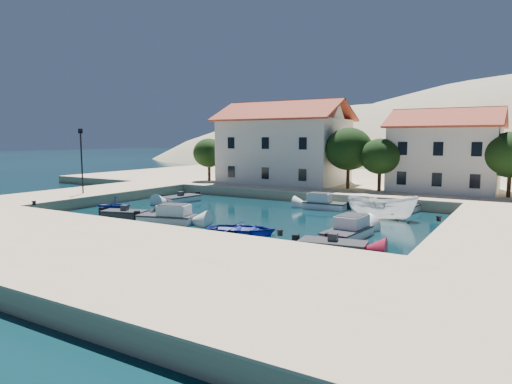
% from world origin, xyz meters
% --- Properties ---
extents(ground, '(400.00, 400.00, 0.00)m').
position_xyz_m(ground, '(0.00, 0.00, 0.00)').
color(ground, black).
rests_on(ground, ground).
extents(quay_south, '(52.00, 12.00, 1.00)m').
position_xyz_m(quay_south, '(0.00, -6.00, 0.50)').
color(quay_south, '#C9AD89').
rests_on(quay_south, ground).
extents(quay_west, '(8.00, 20.00, 1.00)m').
position_xyz_m(quay_west, '(-19.00, 10.00, 0.50)').
color(quay_west, '#C9AD89').
rests_on(quay_west, ground).
extents(quay_north, '(80.00, 36.00, 1.00)m').
position_xyz_m(quay_north, '(2.00, 38.00, 0.50)').
color(quay_north, '#C9AD89').
rests_on(quay_north, ground).
extents(building_left, '(14.70, 9.45, 9.70)m').
position_xyz_m(building_left, '(-6.00, 28.00, 5.94)').
color(building_left, white).
rests_on(building_left, quay_north).
extents(building_mid, '(10.50, 8.40, 8.30)m').
position_xyz_m(building_mid, '(12.00, 29.00, 5.22)').
color(building_mid, white).
rests_on(building_mid, quay_north).
extents(trees, '(37.30, 5.30, 6.45)m').
position_xyz_m(trees, '(4.51, 25.46, 4.84)').
color(trees, '#382314').
rests_on(trees, quay_north).
extents(lamppost, '(0.35, 0.25, 6.22)m').
position_xyz_m(lamppost, '(-17.50, 8.00, 4.75)').
color(lamppost, black).
rests_on(lamppost, quay_west).
extents(bollards, '(29.36, 9.56, 0.30)m').
position_xyz_m(bollards, '(2.80, 3.87, 1.15)').
color(bollards, black).
rests_on(bollards, ground).
extents(motorboat_grey_sw, '(3.77, 2.50, 1.25)m').
position_xyz_m(motorboat_grey_sw, '(-7.83, 4.28, 0.30)').
color(motorboat_grey_sw, '#2F3034').
rests_on(motorboat_grey_sw, ground).
extents(cabin_cruiser_south, '(4.63, 2.88, 1.60)m').
position_xyz_m(cabin_cruiser_south, '(-3.53, 4.44, 0.48)').
color(cabin_cruiser_south, white).
rests_on(cabin_cruiser_south, ground).
extents(rowboat_south, '(5.49, 4.76, 0.95)m').
position_xyz_m(rowboat_south, '(3.43, 3.94, 0.00)').
color(rowboat_south, navy).
rests_on(rowboat_south, ground).
extents(motorboat_red_se, '(3.91, 2.17, 1.25)m').
position_xyz_m(motorboat_red_se, '(10.37, 2.64, 0.29)').
color(motorboat_red_se, maroon).
rests_on(motorboat_red_se, ground).
extents(cabin_cruiser_east, '(2.16, 4.64, 1.60)m').
position_xyz_m(cabin_cruiser_east, '(9.91, 6.31, 0.48)').
color(cabin_cruiser_east, white).
rests_on(cabin_cruiser_east, ground).
extents(boat_east, '(5.65, 2.68, 2.10)m').
position_xyz_m(boat_east, '(9.78, 14.49, 0.00)').
color(boat_east, white).
rests_on(boat_east, ground).
extents(motorboat_white_ne, '(2.03, 3.48, 1.25)m').
position_xyz_m(motorboat_white_ne, '(10.61, 18.72, 0.30)').
color(motorboat_white_ne, white).
rests_on(motorboat_white_ne, ground).
extents(rowboat_west, '(3.71, 3.57, 1.51)m').
position_xyz_m(rowboat_west, '(-11.07, 6.07, 0.00)').
color(rowboat_west, navy).
rests_on(rowboat_west, ground).
extents(motorboat_white_west, '(2.24, 4.30, 1.25)m').
position_xyz_m(motorboat_white_west, '(-10.12, 13.77, 0.29)').
color(motorboat_white_west, white).
rests_on(motorboat_white_west, ground).
extents(cabin_cruiser_north, '(3.91, 1.87, 1.60)m').
position_xyz_m(cabin_cruiser_north, '(3.99, 16.87, 0.48)').
color(cabin_cruiser_north, white).
rests_on(cabin_cruiser_north, ground).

